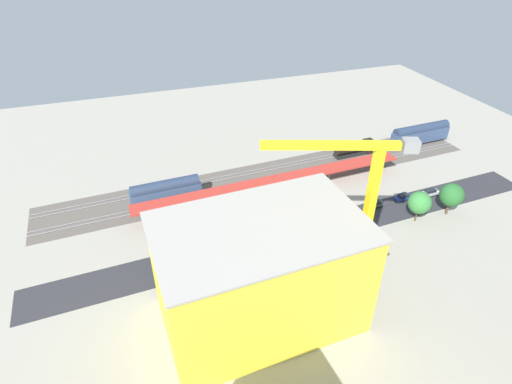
{
  "coord_description": "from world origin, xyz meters",
  "views": [
    {
      "loc": [
        34.48,
        69.7,
        57.73
      ],
      "look_at": [
        10.79,
        0.9,
        9.61
      ],
      "focal_mm": 28.92,
      "sensor_mm": 36.0,
      "label": 1
    }
  ],
  "objects_px": {
    "locomotive": "(357,148)",
    "passenger_coach": "(420,133)",
    "parked_car_5": "(278,225)",
    "construction_building": "(260,275)",
    "box_truck_0": "(212,252)",
    "parked_car_1": "(403,197)",
    "freight_coach_far": "(166,191)",
    "traffic_light": "(308,229)",
    "parked_car_3": "(342,211)",
    "street_tree_1": "(232,247)",
    "street_tree_2": "(328,226)",
    "street_tree_3": "(420,203)",
    "parked_car_0": "(430,193)",
    "platform_canopy_near": "(274,181)",
    "parked_car_4": "(309,220)",
    "street_tree_0": "(452,195)",
    "parked_car_2": "(374,204)",
    "street_tree_4": "(345,223)",
    "tower_crane": "(359,206)"
  },
  "relations": [
    {
      "from": "locomotive",
      "to": "passenger_coach",
      "type": "distance_m",
      "value": 22.06
    },
    {
      "from": "parked_car_5",
      "to": "construction_building",
      "type": "distance_m",
      "value": 26.59
    },
    {
      "from": "locomotive",
      "to": "box_truck_0",
      "type": "height_order",
      "value": "locomotive"
    },
    {
      "from": "parked_car_1",
      "to": "parked_car_5",
      "type": "distance_m",
      "value": 33.08
    },
    {
      "from": "freight_coach_far",
      "to": "traffic_light",
      "type": "distance_m",
      "value": 36.22
    },
    {
      "from": "passenger_coach",
      "to": "parked_car_3",
      "type": "height_order",
      "value": "passenger_coach"
    },
    {
      "from": "passenger_coach",
      "to": "parked_car_1",
      "type": "relative_size",
      "value": 4.4
    },
    {
      "from": "street_tree_1",
      "to": "freight_coach_far",
      "type": "bearing_deg",
      "value": -71.39
    },
    {
      "from": "street_tree_2",
      "to": "street_tree_3",
      "type": "bearing_deg",
      "value": -177.72
    },
    {
      "from": "construction_building",
      "to": "parked_car_1",
      "type": "bearing_deg",
      "value": -156.64
    },
    {
      "from": "parked_car_0",
      "to": "street_tree_1",
      "type": "xyz_separation_m",
      "value": [
        53.77,
        8.28,
        4.21
      ]
    },
    {
      "from": "platform_canopy_near",
      "to": "street_tree_1",
      "type": "distance_m",
      "value": 27.25
    },
    {
      "from": "platform_canopy_near",
      "to": "locomotive",
      "type": "relative_size",
      "value": 5.0
    },
    {
      "from": "parked_car_4",
      "to": "street_tree_0",
      "type": "distance_m",
      "value": 33.02
    },
    {
      "from": "construction_building",
      "to": "parked_car_2",
      "type": "bearing_deg",
      "value": -151.99
    },
    {
      "from": "parked_car_1",
      "to": "street_tree_1",
      "type": "distance_m",
      "value": 47.17
    },
    {
      "from": "parked_car_0",
      "to": "parked_car_3",
      "type": "height_order",
      "value": "parked_car_3"
    },
    {
      "from": "locomotive",
      "to": "parked_car_5",
      "type": "relative_size",
      "value": 3.02
    },
    {
      "from": "freight_coach_far",
      "to": "street_tree_2",
      "type": "relative_size",
      "value": 2.15
    },
    {
      "from": "street_tree_1",
      "to": "traffic_light",
      "type": "relative_size",
      "value": 1.09
    },
    {
      "from": "box_truck_0",
      "to": "street_tree_0",
      "type": "distance_m",
      "value": 55.77
    },
    {
      "from": "parked_car_0",
      "to": "street_tree_2",
      "type": "bearing_deg",
      "value": 14.46
    },
    {
      "from": "street_tree_0",
      "to": "traffic_light",
      "type": "distance_m",
      "value": 35.93
    },
    {
      "from": "locomotive",
      "to": "parked_car_0",
      "type": "distance_m",
      "value": 25.97
    },
    {
      "from": "parked_car_1",
      "to": "construction_building",
      "type": "xyz_separation_m",
      "value": [
        45.16,
        22.04,
        8.94
      ]
    },
    {
      "from": "locomotive",
      "to": "parked_car_5",
      "type": "height_order",
      "value": "locomotive"
    },
    {
      "from": "platform_canopy_near",
      "to": "street_tree_3",
      "type": "relative_size",
      "value": 9.16
    },
    {
      "from": "freight_coach_far",
      "to": "construction_building",
      "type": "distance_m",
      "value": 41.64
    },
    {
      "from": "locomotive",
      "to": "construction_building",
      "type": "distance_m",
      "value": 66.42
    },
    {
      "from": "freight_coach_far",
      "to": "parked_car_0",
      "type": "distance_m",
      "value": 65.41
    },
    {
      "from": "freight_coach_far",
      "to": "parked_car_1",
      "type": "relative_size",
      "value": 3.81
    },
    {
      "from": "construction_building",
      "to": "traffic_light",
      "type": "relative_size",
      "value": 4.68
    },
    {
      "from": "freight_coach_far",
      "to": "street_tree_4",
      "type": "height_order",
      "value": "street_tree_4"
    },
    {
      "from": "parked_car_0",
      "to": "parked_car_4",
      "type": "height_order",
      "value": "parked_car_0"
    },
    {
      "from": "street_tree_0",
      "to": "street_tree_3",
      "type": "distance_m",
      "value": 8.62
    },
    {
      "from": "parked_car_2",
      "to": "street_tree_0",
      "type": "distance_m",
      "value": 17.16
    },
    {
      "from": "locomotive",
      "to": "parked_car_4",
      "type": "bearing_deg",
      "value": 43.29
    },
    {
      "from": "platform_canopy_near",
      "to": "street_tree_1",
      "type": "bearing_deg",
      "value": 51.41
    },
    {
      "from": "parked_car_4",
      "to": "traffic_light",
      "type": "xyz_separation_m",
      "value": [
        4.08,
        7.17,
        3.76
      ]
    },
    {
      "from": "parked_car_3",
      "to": "street_tree_3",
      "type": "relative_size",
      "value": 0.58
    },
    {
      "from": "parked_car_1",
      "to": "street_tree_1",
      "type": "height_order",
      "value": "street_tree_1"
    },
    {
      "from": "parked_car_0",
      "to": "tower_crane",
      "type": "relative_size",
      "value": 0.15
    },
    {
      "from": "platform_canopy_near",
      "to": "street_tree_0",
      "type": "xyz_separation_m",
      "value": [
        -35.32,
        20.79,
        1.16
      ]
    },
    {
      "from": "traffic_light",
      "to": "street_tree_2",
      "type": "bearing_deg",
      "value": 164.0
    },
    {
      "from": "tower_crane",
      "to": "street_tree_2",
      "type": "xyz_separation_m",
      "value": [
        -1.01,
        -10.77,
        -12.45
      ]
    },
    {
      "from": "passenger_coach",
      "to": "parked_car_3",
      "type": "relative_size",
      "value": 4.44
    },
    {
      "from": "parked_car_1",
      "to": "box_truck_0",
      "type": "height_order",
      "value": "box_truck_0"
    },
    {
      "from": "freight_coach_far",
      "to": "parked_car_4",
      "type": "relative_size",
      "value": 3.72
    },
    {
      "from": "freight_coach_far",
      "to": "street_tree_3",
      "type": "distance_m",
      "value": 58.77
    },
    {
      "from": "freight_coach_far",
      "to": "street_tree_1",
      "type": "relative_size",
      "value": 2.3
    }
  ]
}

